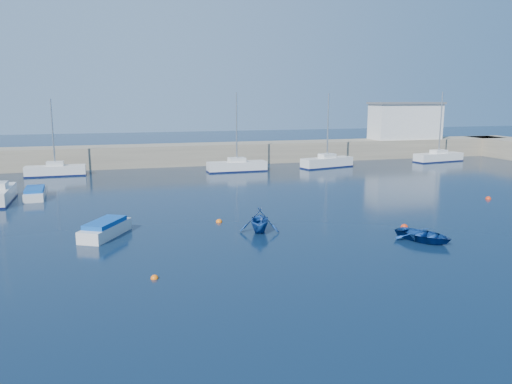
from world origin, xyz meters
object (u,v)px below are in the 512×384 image
object	(u,v)px
motorboat_1	(105,229)
dinghy_center	(424,235)
sailboat_5	(56,170)
sailboat_8	(438,157)
motorboat_2	(35,193)
sailboat_3	(0,194)
sailboat_7	(327,162)
harbor_office	(405,122)
sailboat_6	(237,166)
dinghy_left	(260,220)

from	to	relation	value
motorboat_1	dinghy_center	xyz separation A→B (m)	(18.50, -6.31, -0.12)
sailboat_5	motorboat_1	distance (m)	27.71
sailboat_8	motorboat_2	size ratio (longest dim) A/B	2.05
sailboat_3	sailboat_7	size ratio (longest dim) A/B	0.91
sailboat_5	sailboat_7	xyz separation A→B (m)	(31.70, -1.87, 0.04)
harbor_office	sailboat_6	xyz separation A→B (m)	(-27.05, -7.80, -4.46)
sailboat_3	motorboat_2	bearing A→B (deg)	22.16
harbor_office	motorboat_1	xyz separation A→B (m)	(-41.54, -32.80, -4.62)
sailboat_5	dinghy_center	xyz separation A→B (m)	(24.15, -33.44, -0.28)
motorboat_2	sailboat_5	bearing A→B (deg)	84.33
harbor_office	motorboat_2	size ratio (longest dim) A/B	2.20
motorboat_1	motorboat_2	world-z (taller)	motorboat_1
sailboat_7	motorboat_2	distance (m)	33.90
dinghy_left	dinghy_center	bearing A→B (deg)	-10.57
sailboat_8	dinghy_center	distance (m)	40.96
sailboat_5	sailboat_7	distance (m)	31.75
motorboat_1	sailboat_7	bearing A→B (deg)	72.90
motorboat_1	harbor_office	bearing A→B (deg)	67.08
sailboat_6	motorboat_1	distance (m)	28.90
dinghy_center	dinghy_left	bearing A→B (deg)	125.08
sailboat_7	dinghy_center	distance (m)	32.46
sailboat_3	motorboat_2	size ratio (longest dim) A/B	1.81
sailboat_7	sailboat_8	size ratio (longest dim) A/B	0.97
motorboat_1	dinghy_left	size ratio (longest dim) A/B	1.49
sailboat_3	dinghy_center	xyz separation A→B (m)	(27.03, -19.48, -0.30)
harbor_office	sailboat_8	world-z (taller)	sailboat_8
sailboat_7	sailboat_8	world-z (taller)	sailboat_8
motorboat_1	sailboat_3	bearing A→B (deg)	151.71
sailboat_3	sailboat_7	bearing A→B (deg)	17.90
sailboat_5	sailboat_8	world-z (taller)	sailboat_8
sailboat_8	motorboat_2	distance (m)	50.51
motorboat_1	dinghy_left	bearing A→B (deg)	19.49
sailboat_5	harbor_office	bearing A→B (deg)	-84.26
harbor_office	sailboat_5	size ratio (longest dim) A/B	1.19
harbor_office	sailboat_5	distance (m)	47.74
harbor_office	sailboat_7	bearing A→B (deg)	-154.02
sailboat_7	motorboat_1	world-z (taller)	sailboat_7
harbor_office	dinghy_center	bearing A→B (deg)	-120.51
motorboat_2	dinghy_center	size ratio (longest dim) A/B	1.31
sailboat_7	sailboat_3	bearing A→B (deg)	94.75
motorboat_1	motorboat_2	distance (m)	15.48
sailboat_3	sailboat_7	distance (m)	36.63
harbor_office	motorboat_1	size ratio (longest dim) A/B	2.30
sailboat_8	motorboat_1	bearing A→B (deg)	112.76
sailboat_7	dinghy_center	world-z (taller)	sailboat_7
sailboat_7	sailboat_8	xyz separation A→B (m)	(16.93, 1.27, -0.05)
sailboat_6	dinghy_left	size ratio (longest dim) A/B	3.13
motorboat_1	dinghy_center	world-z (taller)	motorboat_1
sailboat_8	motorboat_2	bearing A→B (deg)	95.12
sailboat_5	sailboat_6	distance (m)	20.25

